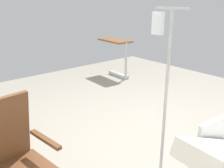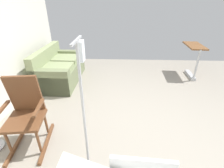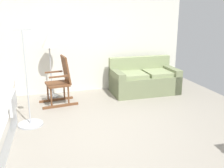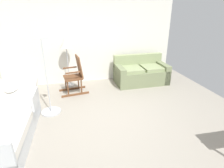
% 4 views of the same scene
% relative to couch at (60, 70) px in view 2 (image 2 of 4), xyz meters
% --- Properties ---
extents(ground_plane, '(6.50, 6.50, 0.00)m').
position_rel_couch_xyz_m(ground_plane, '(-1.52, -1.98, -0.31)').
color(ground_plane, gray).
extents(couch, '(1.61, 0.87, 0.85)m').
position_rel_couch_xyz_m(couch, '(0.00, 0.00, 0.00)').
color(couch, '#737D57').
rests_on(couch, ground).
extents(rocking_chair, '(0.81, 0.56, 1.05)m').
position_rel_couch_xyz_m(rocking_chair, '(-2.05, -0.22, 0.20)').
color(rocking_chair, brown).
rests_on(rocking_chair, ground).
extents(overbed_table, '(0.85, 0.43, 0.84)m').
position_rel_couch_xyz_m(overbed_table, '(0.46, -3.48, 0.23)').
color(overbed_table, '#B2B5BA').
rests_on(overbed_table, ground).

